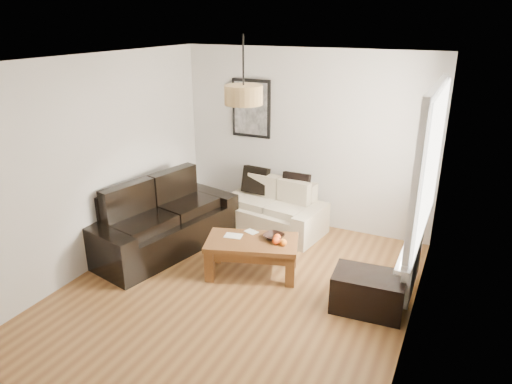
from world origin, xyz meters
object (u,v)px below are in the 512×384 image
at_px(sofa_leather, 162,217).
at_px(coffee_table, 252,257).
at_px(loveseat_cream, 274,207).
at_px(ottoman, 368,292).

bearing_deg(sofa_leather, coffee_table, -81.87).
bearing_deg(loveseat_cream, sofa_leather, -126.39).
bearing_deg(loveseat_cream, ottoman, -30.84).
bearing_deg(loveseat_cream, coffee_table, -69.71).
bearing_deg(coffee_table, ottoman, -5.90).
xyz_separation_m(sofa_leather, ottoman, (2.88, -0.26, -0.23)).
bearing_deg(coffee_table, sofa_leather, 175.55).
bearing_deg(sofa_leather, ottoman, -82.60).
bearing_deg(coffee_table, loveseat_cream, 101.70).
relative_size(sofa_leather, ottoman, 2.74).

